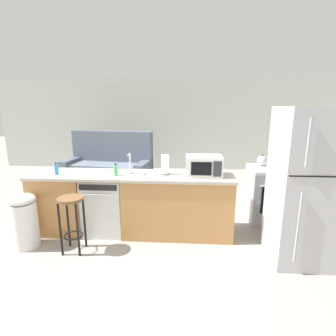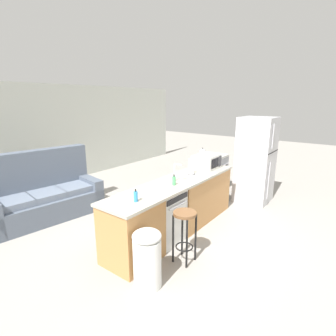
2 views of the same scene
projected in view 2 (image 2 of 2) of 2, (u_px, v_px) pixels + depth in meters
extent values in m
plane|color=gray|center=(171.00, 234.00, 4.44)|extent=(24.00, 24.00, 0.00)
cube|color=beige|center=(48.00, 136.00, 6.78)|extent=(10.00, 0.06, 2.60)
cube|color=#B77F47|center=(132.00, 232.00, 3.61)|extent=(0.75, 0.62, 0.86)
cube|color=#B77F47|center=(197.00, 196.00, 4.97)|extent=(1.55, 0.62, 0.86)
cube|color=#ADA899|center=(177.00, 182.00, 4.33)|extent=(2.94, 0.66, 0.04)
cube|color=#49331C|center=(176.00, 228.00, 4.54)|extent=(2.86, 0.56, 0.08)
cube|color=silver|center=(162.00, 216.00, 4.14)|extent=(0.58, 0.58, 0.84)
cube|color=black|center=(178.00, 199.00, 3.87)|extent=(0.52, 0.01, 0.08)
cylinder|color=#B2B2B7|center=(178.00, 205.00, 3.89)|extent=(0.44, 0.02, 0.02)
cube|color=#A8AAB2|center=(210.00, 174.00, 6.47)|extent=(0.76, 0.64, 0.85)
cube|color=black|center=(222.00, 175.00, 6.27)|extent=(0.53, 0.01, 0.43)
cylinder|color=silver|center=(223.00, 165.00, 6.19)|extent=(0.61, 0.03, 0.03)
cube|color=white|center=(210.00, 156.00, 6.35)|extent=(0.76, 0.64, 0.05)
torus|color=black|center=(212.00, 157.00, 6.14)|extent=(0.16, 0.16, 0.01)
torus|color=black|center=(218.00, 155.00, 6.41)|extent=(0.16, 0.16, 0.01)
torus|color=black|center=(202.00, 156.00, 6.29)|extent=(0.16, 0.16, 0.01)
torus|color=black|center=(209.00, 154.00, 6.55)|extent=(0.16, 0.16, 0.01)
cube|color=#B7B7BC|center=(255.00, 160.00, 5.70)|extent=(0.72, 0.70, 1.85)
cylinder|color=#B2B2B7|center=(273.00, 136.00, 5.19)|extent=(0.02, 0.02, 0.49)
cylinder|color=#B2B2B7|center=(268.00, 181.00, 5.42)|extent=(0.02, 0.02, 0.80)
cube|color=black|center=(273.00, 152.00, 5.44)|extent=(0.68, 0.01, 0.01)
cube|color=white|center=(208.00, 161.00, 5.09)|extent=(0.50, 0.36, 0.28)
cube|color=black|center=(215.00, 163.00, 4.95)|extent=(0.27, 0.01, 0.18)
cube|color=#2D2D33|center=(220.00, 161.00, 5.12)|extent=(0.11, 0.01, 0.21)
cylinder|color=silver|center=(174.00, 180.00, 4.33)|extent=(0.07, 0.07, 0.03)
cylinder|color=silver|center=(174.00, 172.00, 4.29)|extent=(0.02, 0.02, 0.26)
cylinder|color=silver|center=(178.00, 165.00, 4.22)|extent=(0.02, 0.14, 0.02)
cylinder|color=#4C4C51|center=(191.00, 174.00, 4.72)|extent=(0.14, 0.14, 0.01)
cylinder|color=white|center=(192.00, 166.00, 4.68)|extent=(0.11, 0.11, 0.27)
cylinder|color=#4CB266|center=(174.00, 181.00, 4.10)|extent=(0.06, 0.06, 0.14)
cylinder|color=black|center=(174.00, 175.00, 4.08)|extent=(0.02, 0.02, 0.04)
cylinder|color=#338CCC|center=(136.00, 197.00, 3.43)|extent=(0.06, 0.06, 0.14)
cylinder|color=black|center=(135.00, 190.00, 3.41)|extent=(0.02, 0.02, 0.04)
sphere|color=#B2B2B7|center=(202.00, 152.00, 6.27)|extent=(0.17, 0.17, 0.17)
sphere|color=black|center=(203.00, 148.00, 6.25)|extent=(0.03, 0.03, 0.03)
cone|color=#B2B2B7|center=(204.00, 151.00, 6.33)|extent=(0.08, 0.04, 0.06)
cylinder|color=brown|center=(185.00, 214.00, 3.52)|extent=(0.32, 0.32, 0.04)
cylinder|color=black|center=(187.00, 244.00, 3.46)|extent=(0.03, 0.03, 0.70)
cylinder|color=black|center=(196.00, 237.00, 3.63)|extent=(0.03, 0.03, 0.70)
cylinder|color=black|center=(173.00, 239.00, 3.59)|extent=(0.03, 0.03, 0.70)
cylinder|color=black|center=(182.00, 233.00, 3.76)|extent=(0.03, 0.03, 0.70)
torus|color=black|center=(184.00, 247.00, 3.64)|extent=(0.25, 0.25, 0.02)
cylinder|color=white|center=(147.00, 263.00, 3.13)|extent=(0.34, 0.34, 0.62)
ellipsoid|color=white|center=(147.00, 236.00, 3.04)|extent=(0.35, 0.35, 0.14)
cube|color=#515B6B|center=(47.00, 207.00, 5.02)|extent=(2.10, 1.17, 0.42)
cube|color=#515B6B|center=(37.00, 182.00, 5.13)|extent=(2.01, 0.51, 1.27)
cube|color=#515B6B|center=(89.00, 191.00, 5.61)|extent=(0.32, 0.92, 0.62)
cube|color=slate|center=(13.00, 202.00, 4.54)|extent=(0.64, 0.70, 0.12)
cube|color=slate|center=(46.00, 194.00, 4.91)|extent=(0.64, 0.70, 0.12)
cube|color=slate|center=(74.00, 188.00, 5.29)|extent=(0.64, 0.70, 0.12)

